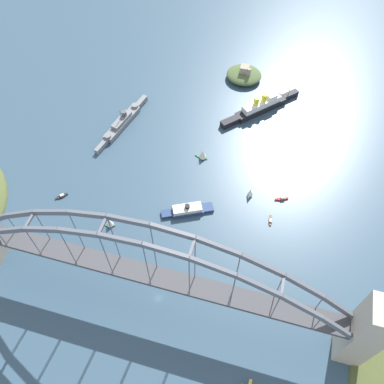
% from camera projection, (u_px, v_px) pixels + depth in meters
% --- Properties ---
extents(ground_plane, '(1400.00, 1400.00, 0.00)m').
position_uv_depth(ground_plane, '(158.00, 298.00, 250.64)').
color(ground_plane, '#334C60').
extents(harbor_arch_bridge, '(291.65, 16.62, 81.99)m').
position_uv_depth(harbor_arch_bridge, '(154.00, 275.00, 222.07)').
color(harbor_arch_bridge, '#BCB29E').
rests_on(harbor_arch_bridge, ground).
extents(ocean_liner, '(59.51, 62.88, 17.14)m').
position_uv_depth(ocean_liner, '(261.00, 106.00, 344.81)').
color(ocean_liner, black).
rests_on(ocean_liner, ground).
extents(naval_cruiser, '(19.95, 73.10, 17.41)m').
position_uv_depth(naval_cruiser, '(122.00, 122.00, 336.43)').
color(naval_cruiser, slate).
rests_on(naval_cruiser, ground).
extents(harbor_ferry_steamer, '(36.77, 22.59, 8.16)m').
position_uv_depth(harbor_ferry_steamer, '(188.00, 210.00, 285.93)').
color(harbor_ferry_steamer, navy).
rests_on(harbor_ferry_steamer, ground).
extents(fort_island_mid_harbor, '(32.29, 30.36, 14.35)m').
position_uv_depth(fort_island_mid_harbor, '(244.00, 75.00, 370.51)').
color(fort_island_mid_harbor, '#4C6038').
rests_on(fort_island_mid_harbor, ground).
extents(small_boat_0, '(2.76, 8.91, 1.95)m').
position_uv_depth(small_boat_0, '(270.00, 220.00, 282.89)').
color(small_boat_0, brown).
rests_on(small_boat_0, ground).
extents(small_boat_1, '(8.87, 5.58, 8.41)m').
position_uv_depth(small_boat_1, '(110.00, 222.00, 278.25)').
color(small_boat_1, '#2D6B3D').
rests_on(small_boat_1, ground).
extents(small_boat_2, '(10.53, 6.58, 9.47)m').
position_uv_depth(small_boat_2, '(203.00, 154.00, 313.95)').
color(small_boat_2, '#2D6B3D').
rests_on(small_boat_2, ground).
extents(small_boat_3, '(7.56, 7.97, 2.13)m').
position_uv_depth(small_boat_3, '(62.00, 196.00, 295.10)').
color(small_boat_3, black).
rests_on(small_boat_3, ground).
extents(small_boat_4, '(9.54, 4.90, 2.66)m').
position_uv_depth(small_boat_4, '(282.00, 199.00, 293.48)').
color(small_boat_4, '#B2231E').
rests_on(small_boat_4, ground).
extents(small_boat_5, '(5.05, 7.50, 9.03)m').
position_uv_depth(small_boat_5, '(250.00, 192.00, 292.90)').
color(small_boat_5, silver).
rests_on(small_boat_5, ground).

